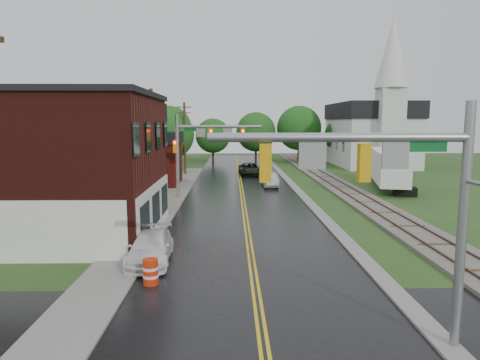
{
  "coord_description": "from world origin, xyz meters",
  "views": [
    {
      "loc": [
        -0.94,
        -9.69,
        6.63
      ],
      "look_at": [
        -0.5,
        13.16,
        3.5
      ],
      "focal_mm": 32.0,
      "sensor_mm": 36.0,
      "label": 1
    }
  ],
  "objects_px": {
    "tree_left_b": "(56,131)",
    "tree_left_e": "(171,136)",
    "church": "(373,127)",
    "utility_pole_b": "(152,148)",
    "utility_pole_c": "(185,137)",
    "traffic_signal_near": "(390,182)",
    "tree_left_c": "(120,140)",
    "suv_dark": "(250,169)",
    "sedan_silver": "(270,180)",
    "semi_trailer": "(388,166)",
    "brick_building": "(31,165)",
    "traffic_signal_far": "(202,141)",
    "pickup_white": "(151,248)",
    "construction_barrel": "(151,272)"
  },
  "relations": [
    {
      "from": "church",
      "to": "traffic_signal_far",
      "type": "xyz_separation_m",
      "value": [
        -23.47,
        -26.74,
        -0.86
      ]
    },
    {
      "from": "semi_trailer",
      "to": "tree_left_c",
      "type": "bearing_deg",
      "value": 165.09
    },
    {
      "from": "brick_building",
      "to": "traffic_signal_far",
      "type": "bearing_deg",
      "value": 53.08
    },
    {
      "from": "traffic_signal_far",
      "to": "suv_dark",
      "type": "distance_m",
      "value": 16.96
    },
    {
      "from": "church",
      "to": "utility_pole_c",
      "type": "relative_size",
      "value": 2.22
    },
    {
      "from": "brick_building",
      "to": "tree_left_e",
      "type": "xyz_separation_m",
      "value": [
        3.64,
        30.9,
        0.66
      ]
    },
    {
      "from": "brick_building",
      "to": "tree_left_c",
      "type": "height_order",
      "value": "brick_building"
    },
    {
      "from": "utility_pole_b",
      "to": "utility_pole_c",
      "type": "relative_size",
      "value": 1.0
    },
    {
      "from": "pickup_white",
      "to": "semi_trailer",
      "type": "bearing_deg",
      "value": 46.22
    },
    {
      "from": "utility_pole_c",
      "to": "pickup_white",
      "type": "relative_size",
      "value": 1.92
    },
    {
      "from": "sedan_silver",
      "to": "brick_building",
      "type": "bearing_deg",
      "value": -131.89
    },
    {
      "from": "brick_building",
      "to": "construction_barrel",
      "type": "relative_size",
      "value": 13.18
    },
    {
      "from": "tree_left_b",
      "to": "pickup_white",
      "type": "relative_size",
      "value": 2.07
    },
    {
      "from": "utility_pole_b",
      "to": "tree_left_b",
      "type": "relative_size",
      "value": 0.93
    },
    {
      "from": "utility_pole_b",
      "to": "sedan_silver",
      "type": "xyz_separation_m",
      "value": [
        9.73,
        11.49,
        -4.03
      ]
    },
    {
      "from": "traffic_signal_far",
      "to": "semi_trailer",
      "type": "relative_size",
      "value": 0.6
    },
    {
      "from": "traffic_signal_far",
      "to": "utility_pole_b",
      "type": "distance_m",
      "value": 6.01
    },
    {
      "from": "utility_pole_b",
      "to": "tree_left_e",
      "type": "xyz_separation_m",
      "value": [
        -2.05,
        23.9,
        0.09
      ]
    },
    {
      "from": "tree_left_c",
      "to": "construction_barrel",
      "type": "bearing_deg",
      "value": -73.7
    },
    {
      "from": "church",
      "to": "construction_barrel",
      "type": "height_order",
      "value": "church"
    },
    {
      "from": "utility_pole_c",
      "to": "tree_left_c",
      "type": "bearing_deg",
      "value": -149.8
    },
    {
      "from": "tree_left_c",
      "to": "suv_dark",
      "type": "xyz_separation_m",
      "value": [
        15.13,
        2.83,
        -3.75
      ]
    },
    {
      "from": "suv_dark",
      "to": "semi_trailer",
      "type": "bearing_deg",
      "value": -41.17
    },
    {
      "from": "tree_left_b",
      "to": "sedan_silver",
      "type": "relative_size",
      "value": 2.3
    },
    {
      "from": "tree_left_e",
      "to": "semi_trailer",
      "type": "xyz_separation_m",
      "value": [
        23.47,
        -13.58,
        -2.55
      ]
    },
    {
      "from": "brick_building",
      "to": "semi_trailer",
      "type": "relative_size",
      "value": 1.16
    },
    {
      "from": "tree_left_b",
      "to": "sedan_silver",
      "type": "xyz_separation_m",
      "value": [
        20.78,
        1.59,
        -5.02
      ]
    },
    {
      "from": "traffic_signal_far",
      "to": "church",
      "type": "bearing_deg",
      "value": 48.73
    },
    {
      "from": "brick_building",
      "to": "semi_trailer",
      "type": "xyz_separation_m",
      "value": [
        27.1,
        17.32,
        -1.88
      ]
    },
    {
      "from": "utility_pole_b",
      "to": "construction_barrel",
      "type": "bearing_deg",
      "value": -80.32
    },
    {
      "from": "tree_left_c",
      "to": "pickup_white",
      "type": "distance_m",
      "value": 31.47
    },
    {
      "from": "tree_left_c",
      "to": "sedan_silver",
      "type": "relative_size",
      "value": 1.81
    },
    {
      "from": "tree_left_b",
      "to": "tree_left_e",
      "type": "relative_size",
      "value": 1.19
    },
    {
      "from": "traffic_signal_near",
      "to": "tree_left_e",
      "type": "bearing_deg",
      "value": 105.68
    },
    {
      "from": "church",
      "to": "tree_left_e",
      "type": "height_order",
      "value": "church"
    },
    {
      "from": "brick_building",
      "to": "traffic_signal_near",
      "type": "xyz_separation_m",
      "value": [
        15.96,
        -13.0,
        0.82
      ]
    },
    {
      "from": "brick_building",
      "to": "sedan_silver",
      "type": "relative_size",
      "value": 3.39
    },
    {
      "from": "tree_left_e",
      "to": "tree_left_b",
      "type": "bearing_deg",
      "value": -122.74
    },
    {
      "from": "traffic_signal_near",
      "to": "tree_left_c",
      "type": "height_order",
      "value": "tree_left_c"
    },
    {
      "from": "tree_left_e",
      "to": "semi_trailer",
      "type": "distance_m",
      "value": 27.23
    },
    {
      "from": "traffic_signal_near",
      "to": "suv_dark",
      "type": "distance_m",
      "value": 41.0
    },
    {
      "from": "traffic_signal_far",
      "to": "tree_left_e",
      "type": "height_order",
      "value": "tree_left_e"
    },
    {
      "from": "semi_trailer",
      "to": "utility_pole_c",
      "type": "bearing_deg",
      "value": 151.4
    },
    {
      "from": "tree_left_e",
      "to": "sedan_silver",
      "type": "xyz_separation_m",
      "value": [
        11.78,
        -12.41,
        -4.12
      ]
    },
    {
      "from": "traffic_signal_near",
      "to": "tree_left_b",
      "type": "distance_m",
      "value": 36.73
    },
    {
      "from": "traffic_signal_near",
      "to": "sedan_silver",
      "type": "bearing_deg",
      "value": 90.99
    },
    {
      "from": "brick_building",
      "to": "traffic_signal_far",
      "type": "xyz_separation_m",
      "value": [
        9.01,
        12.0,
        0.82
      ]
    },
    {
      "from": "brick_building",
      "to": "tree_left_c",
      "type": "bearing_deg",
      "value": 93.14
    },
    {
      "from": "utility_pole_b",
      "to": "utility_pole_c",
      "type": "bearing_deg",
      "value": 90.0
    },
    {
      "from": "construction_barrel",
      "to": "semi_trailer",
      "type": "bearing_deg",
      "value": 53.13
    }
  ]
}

